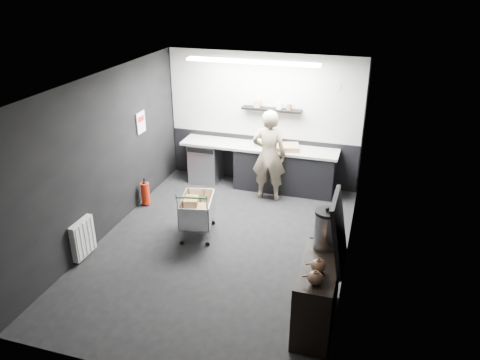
% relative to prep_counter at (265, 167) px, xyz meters
% --- Properties ---
extents(floor, '(5.50, 5.50, 0.00)m').
position_rel_prep_counter_xyz_m(floor, '(-0.14, -2.42, -0.46)').
color(floor, black).
rests_on(floor, ground).
extents(ceiling, '(5.50, 5.50, 0.00)m').
position_rel_prep_counter_xyz_m(ceiling, '(-0.14, -2.42, 2.24)').
color(ceiling, white).
rests_on(ceiling, wall_back).
extents(wall_back, '(5.50, 0.00, 5.50)m').
position_rel_prep_counter_xyz_m(wall_back, '(-0.14, 0.33, 0.89)').
color(wall_back, black).
rests_on(wall_back, floor).
extents(wall_front, '(5.50, 0.00, 5.50)m').
position_rel_prep_counter_xyz_m(wall_front, '(-0.14, -5.17, 0.89)').
color(wall_front, black).
rests_on(wall_front, floor).
extents(wall_left, '(0.00, 5.50, 5.50)m').
position_rel_prep_counter_xyz_m(wall_left, '(-2.14, -2.42, 0.89)').
color(wall_left, black).
rests_on(wall_left, floor).
extents(wall_right, '(0.00, 5.50, 5.50)m').
position_rel_prep_counter_xyz_m(wall_right, '(1.86, -2.42, 0.89)').
color(wall_right, black).
rests_on(wall_right, floor).
extents(kitchen_wall_panel, '(3.95, 0.02, 1.70)m').
position_rel_prep_counter_xyz_m(kitchen_wall_panel, '(-0.14, 0.31, 1.39)').
color(kitchen_wall_panel, beige).
rests_on(kitchen_wall_panel, wall_back).
extents(dado_panel, '(3.95, 0.02, 1.00)m').
position_rel_prep_counter_xyz_m(dado_panel, '(-0.14, 0.31, 0.04)').
color(dado_panel, black).
rests_on(dado_panel, wall_back).
extents(floating_shelf, '(1.20, 0.22, 0.04)m').
position_rel_prep_counter_xyz_m(floating_shelf, '(0.06, 0.20, 1.16)').
color(floating_shelf, black).
rests_on(floating_shelf, wall_back).
extents(wall_clock, '(0.20, 0.03, 0.20)m').
position_rel_prep_counter_xyz_m(wall_clock, '(1.26, 0.30, 1.69)').
color(wall_clock, silver).
rests_on(wall_clock, wall_back).
extents(poster, '(0.02, 0.30, 0.40)m').
position_rel_prep_counter_xyz_m(poster, '(-2.12, -1.12, 1.09)').
color(poster, white).
rests_on(poster, wall_left).
extents(poster_red_band, '(0.02, 0.22, 0.10)m').
position_rel_prep_counter_xyz_m(poster_red_band, '(-2.11, -1.12, 1.16)').
color(poster_red_band, red).
rests_on(poster_red_band, poster).
extents(radiator, '(0.10, 0.50, 0.60)m').
position_rel_prep_counter_xyz_m(radiator, '(-2.08, -3.32, -0.11)').
color(radiator, silver).
rests_on(radiator, wall_left).
extents(ceiling_strip, '(2.40, 0.20, 0.04)m').
position_rel_prep_counter_xyz_m(ceiling_strip, '(-0.14, -0.57, 2.21)').
color(ceiling_strip, white).
rests_on(ceiling_strip, ceiling).
extents(prep_counter, '(3.20, 0.61, 0.90)m').
position_rel_prep_counter_xyz_m(prep_counter, '(0.00, 0.00, 0.00)').
color(prep_counter, black).
rests_on(prep_counter, floor).
extents(person, '(0.68, 0.47, 1.80)m').
position_rel_prep_counter_xyz_m(person, '(0.19, -0.45, 0.44)').
color(person, '#BFB697').
rests_on(person, floor).
extents(shopping_cart, '(0.67, 0.96, 0.94)m').
position_rel_prep_counter_xyz_m(shopping_cart, '(-0.63, -2.15, -0.01)').
color(shopping_cart, silver).
rests_on(shopping_cart, floor).
extents(sideboard, '(0.52, 1.21, 1.81)m').
position_rel_prep_counter_xyz_m(sideboard, '(1.63, -3.73, 0.12)').
color(sideboard, black).
rests_on(sideboard, floor).
extents(fire_extinguisher, '(0.16, 0.16, 0.53)m').
position_rel_prep_counter_xyz_m(fire_extinguisher, '(-1.99, -1.43, -0.20)').
color(fire_extinguisher, red).
rests_on(fire_extinguisher, floor).
extents(cardboard_box, '(0.58, 0.49, 0.10)m').
position_rel_prep_counter_xyz_m(cardboard_box, '(0.43, -0.05, 0.49)').
color(cardboard_box, '#91754D').
rests_on(cardboard_box, prep_counter).
extents(pink_tub, '(0.23, 0.23, 0.23)m').
position_rel_prep_counter_xyz_m(pink_tub, '(0.06, 0.00, 0.56)').
color(pink_tub, white).
rests_on(pink_tub, prep_counter).
extents(white_container, '(0.19, 0.15, 0.16)m').
position_rel_prep_counter_xyz_m(white_container, '(-0.11, -0.05, 0.52)').
color(white_container, silver).
rests_on(white_container, prep_counter).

